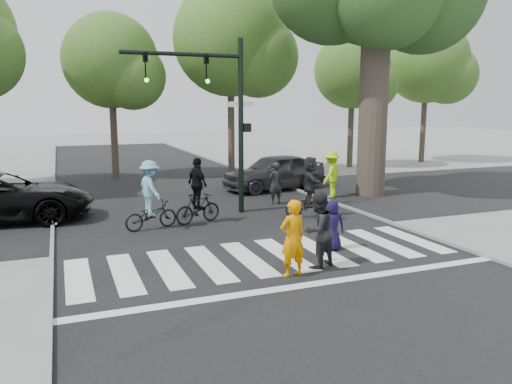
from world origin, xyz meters
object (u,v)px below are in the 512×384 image
(traffic_signal, at_px, (217,101))
(cyclist_left, at_px, (151,200))
(cyclist_mid, at_px, (198,197))
(pedestrian_woman, at_px, (293,238))
(pedestrian_adult, at_px, (318,230))
(car_grey, at_px, (274,172))
(pedestrian_child, at_px, (332,225))
(cyclist_right, at_px, (310,191))

(traffic_signal, relative_size, cyclist_left, 2.81)
(cyclist_mid, bearing_deg, pedestrian_woman, -83.69)
(cyclist_left, bearing_deg, pedestrian_adult, -59.52)
(pedestrian_woman, relative_size, pedestrian_adult, 0.98)
(pedestrian_woman, xyz_separation_m, pedestrian_adult, (0.82, 0.35, 0.02))
(pedestrian_woman, bearing_deg, cyclist_mid, -91.99)
(cyclist_mid, bearing_deg, car_grey, 46.00)
(pedestrian_woman, height_order, car_grey, pedestrian_woman)
(pedestrian_woman, xyz_separation_m, cyclist_left, (-2.18, 5.46, 0.05))
(cyclist_mid, height_order, car_grey, cyclist_mid)
(pedestrian_adult, bearing_deg, cyclist_left, -80.67)
(pedestrian_child, relative_size, car_grey, 0.28)
(pedestrian_woman, xyz_separation_m, car_grey, (4.28, 10.79, -0.06))
(pedestrian_adult, distance_m, car_grey, 10.99)
(pedestrian_woman, distance_m, pedestrian_adult, 0.90)
(traffic_signal, bearing_deg, pedestrian_adult, -86.05)
(pedestrian_adult, distance_m, cyclist_left, 5.92)
(cyclist_left, relative_size, car_grey, 0.45)
(traffic_signal, height_order, cyclist_mid, traffic_signal)
(pedestrian_woman, height_order, pedestrian_adult, pedestrian_adult)
(cyclist_right, bearing_deg, cyclist_left, 175.71)
(traffic_signal, bearing_deg, car_grey, 46.07)
(pedestrian_child, xyz_separation_m, car_grey, (2.43, 9.33, 0.14))
(cyclist_left, relative_size, cyclist_mid, 1.00)
(traffic_signal, relative_size, car_grey, 1.26)
(traffic_signal, xyz_separation_m, cyclist_left, (-2.56, -1.28, -2.98))
(pedestrian_child, relative_size, pedestrian_adult, 0.76)
(traffic_signal, xyz_separation_m, cyclist_mid, (-1.01, -1.04, -3.03))
(pedestrian_adult, relative_size, cyclist_left, 0.83)
(cyclist_right, bearing_deg, traffic_signal, 148.13)
(cyclist_right, bearing_deg, car_grey, 78.20)
(traffic_signal, bearing_deg, pedestrian_woman, -93.25)
(traffic_signal, relative_size, pedestrian_child, 4.47)
(pedestrian_woman, height_order, cyclist_mid, cyclist_mid)
(cyclist_left, distance_m, car_grey, 8.38)
(pedestrian_woman, relative_size, car_grey, 0.36)
(pedestrian_woman, bearing_deg, cyclist_left, -76.52)
(cyclist_right, distance_m, car_grey, 5.85)
(car_grey, bearing_deg, cyclist_right, -22.48)
(cyclist_left, bearing_deg, pedestrian_child, -44.75)
(traffic_signal, bearing_deg, pedestrian_child, -74.45)
(cyclist_left, distance_m, cyclist_right, 5.28)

